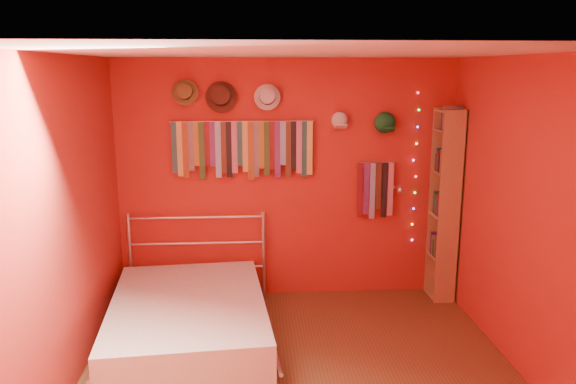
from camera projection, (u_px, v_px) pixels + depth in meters
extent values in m
plane|color=brown|center=(302.00, 379.00, 4.42)|extent=(3.50, 3.50, 0.00)
cube|color=maroon|center=(287.00, 180.00, 5.86)|extent=(3.50, 0.02, 2.50)
cube|color=maroon|center=(532.00, 222.00, 4.27)|extent=(0.02, 3.50, 2.50)
cube|color=maroon|center=(61.00, 231.00, 4.04)|extent=(0.02, 3.50, 2.50)
cube|color=white|center=(304.00, 53.00, 3.88)|extent=(3.50, 3.50, 0.02)
cylinder|color=silver|center=(242.00, 122.00, 5.65)|extent=(1.45, 0.01, 0.01)
cube|color=#1A565E|center=(174.00, 148.00, 5.65)|extent=(0.06, 0.01, 0.52)
cube|color=gold|center=(180.00, 149.00, 5.65)|extent=(0.06, 0.01, 0.55)
cube|color=maroon|center=(185.00, 150.00, 5.65)|extent=(0.06, 0.01, 0.57)
cube|color=navy|center=(191.00, 147.00, 5.66)|extent=(0.06, 0.01, 0.49)
cube|color=#97681B|center=(196.00, 144.00, 5.65)|extent=(0.06, 0.01, 0.45)
cube|color=#215120|center=(202.00, 151.00, 5.66)|extent=(0.06, 0.01, 0.59)
cube|color=#5C0D1D|center=(207.00, 144.00, 5.66)|extent=(0.06, 0.01, 0.45)
cube|color=#531965|center=(213.00, 144.00, 5.66)|extent=(0.06, 0.01, 0.45)
cube|color=#7CABDC|center=(218.00, 150.00, 5.67)|extent=(0.06, 0.01, 0.57)
cube|color=#532A1B|center=(224.00, 148.00, 5.68)|extent=(0.06, 0.01, 0.52)
cube|color=black|center=(229.00, 150.00, 5.68)|extent=(0.06, 0.01, 0.57)
cube|color=#A95470|center=(234.00, 148.00, 5.68)|extent=(0.06, 0.01, 0.52)
cube|color=#195857|center=(240.00, 144.00, 5.68)|extent=(0.06, 0.01, 0.45)
cube|color=#B29A47|center=(245.00, 147.00, 5.69)|extent=(0.06, 0.01, 0.51)
cube|color=brown|center=(251.00, 151.00, 5.69)|extent=(0.06, 0.01, 0.60)
cube|color=#151251|center=(256.00, 149.00, 5.71)|extent=(0.06, 0.01, 0.57)
cube|color=#895E18|center=(261.00, 145.00, 5.69)|extent=(0.06, 0.01, 0.48)
cube|color=#274C1E|center=(267.00, 149.00, 5.70)|extent=(0.06, 0.01, 0.55)
cube|color=maroon|center=(272.00, 146.00, 5.71)|extent=(0.06, 0.01, 0.50)
cube|color=#521A69|center=(278.00, 150.00, 5.71)|extent=(0.06, 0.01, 0.57)
cube|color=#6D9FC3|center=(283.00, 143.00, 5.70)|extent=(0.06, 0.01, 0.45)
cube|color=#4D3019|center=(288.00, 149.00, 5.73)|extent=(0.06, 0.01, 0.57)
cube|color=black|center=(294.00, 146.00, 5.72)|extent=(0.06, 0.01, 0.50)
cube|color=#B75B75|center=(299.00, 148.00, 5.72)|extent=(0.06, 0.01, 0.53)
cube|color=#175248|center=(304.00, 149.00, 5.74)|extent=(0.06, 0.01, 0.57)
cube|color=#C6BD4F|center=(310.00, 148.00, 5.73)|extent=(0.06, 0.01, 0.55)
cylinder|color=silver|center=(376.00, 163.00, 5.83)|extent=(0.40, 0.01, 0.01)
cube|color=maroon|center=(360.00, 190.00, 5.87)|extent=(0.06, 0.01, 0.58)
cube|color=#541967|center=(366.00, 189.00, 5.87)|extent=(0.06, 0.01, 0.55)
cube|color=#677EB8|center=(372.00, 191.00, 5.87)|extent=(0.06, 0.01, 0.60)
cube|color=#462517|center=(378.00, 186.00, 5.87)|extent=(0.06, 0.01, 0.50)
cube|color=black|center=(384.00, 190.00, 5.88)|extent=(0.06, 0.01, 0.59)
cube|color=#BA5D7A|center=(391.00, 189.00, 5.88)|extent=(0.06, 0.01, 0.56)
cylinder|color=brown|center=(185.00, 92.00, 5.54)|extent=(0.26, 0.06, 0.26)
cylinder|color=brown|center=(184.00, 91.00, 5.49)|extent=(0.15, 0.13, 0.17)
cylinder|color=#332314|center=(185.00, 92.00, 5.51)|extent=(0.16, 0.05, 0.16)
cylinder|color=#452318|center=(221.00, 97.00, 5.57)|extent=(0.31, 0.08, 0.31)
cylinder|color=#452318|center=(221.00, 96.00, 5.51)|extent=(0.18, 0.15, 0.20)
cylinder|color=black|center=(221.00, 96.00, 5.54)|extent=(0.19, 0.06, 0.19)
cylinder|color=beige|center=(267.00, 97.00, 5.60)|extent=(0.26, 0.07, 0.26)
cylinder|color=beige|center=(267.00, 96.00, 5.55)|extent=(0.15, 0.13, 0.17)
cylinder|color=black|center=(267.00, 97.00, 5.58)|extent=(0.16, 0.05, 0.16)
ellipsoid|color=white|center=(340.00, 120.00, 5.71)|extent=(0.17, 0.13, 0.17)
cube|color=white|center=(341.00, 126.00, 5.62)|extent=(0.13, 0.09, 0.05)
ellipsoid|color=#186C30|center=(385.00, 123.00, 5.74)|extent=(0.20, 0.15, 0.20)
cube|color=#186C30|center=(387.00, 130.00, 5.64)|extent=(0.14, 0.11, 0.06)
sphere|color=#FF3333|center=(418.00, 93.00, 5.71)|extent=(0.02, 0.02, 0.02)
sphere|color=#33FF4C|center=(419.00, 110.00, 5.75)|extent=(0.02, 0.02, 0.02)
sphere|color=#4C66FF|center=(418.00, 127.00, 5.79)|extent=(0.02, 0.02, 0.02)
sphere|color=yellow|center=(417.00, 144.00, 5.82)|extent=(0.02, 0.02, 0.02)
sphere|color=#FF4CCC|center=(413.00, 160.00, 5.86)|extent=(0.02, 0.02, 0.02)
sphere|color=#FF3333|center=(416.00, 177.00, 5.90)|extent=(0.02, 0.02, 0.02)
sphere|color=#33FF4C|center=(415.00, 193.00, 5.94)|extent=(0.02, 0.02, 0.02)
sphere|color=#4C66FF|center=(413.00, 209.00, 5.97)|extent=(0.02, 0.02, 0.02)
sphere|color=yellow|center=(412.00, 224.00, 6.01)|extent=(0.02, 0.02, 0.02)
sphere|color=#FF4CCC|center=(412.00, 240.00, 6.05)|extent=(0.02, 0.02, 0.02)
cylinder|color=silver|center=(394.00, 187.00, 5.93)|extent=(0.03, 0.03, 0.03)
cylinder|color=silver|center=(397.00, 187.00, 5.81)|extent=(0.01, 0.24, 0.08)
sphere|color=white|center=(400.00, 190.00, 5.70)|extent=(0.07, 0.07, 0.07)
cube|color=#976544|center=(450.00, 210.00, 5.65)|extent=(0.24, 0.02, 2.00)
cube|color=#976544|center=(440.00, 202.00, 5.96)|extent=(0.24, 0.02, 2.00)
cube|color=#976544|center=(456.00, 206.00, 5.81)|extent=(0.02, 0.34, 2.00)
cube|color=#976544|center=(439.00, 295.00, 6.01)|extent=(0.24, 0.32, 0.02)
cube|color=#976544|center=(442.00, 257.00, 5.92)|extent=(0.24, 0.32, 0.02)
cube|color=#976544|center=(444.00, 215.00, 5.82)|extent=(0.24, 0.32, 0.02)
cube|color=#976544|center=(447.00, 173.00, 5.73)|extent=(0.24, 0.32, 0.02)
cube|color=#976544|center=(450.00, 131.00, 5.63)|extent=(0.24, 0.32, 0.02)
cube|color=#976544|center=(451.00, 111.00, 5.59)|extent=(0.24, 0.32, 0.02)
cylinder|color=silver|center=(130.00, 258.00, 5.82)|extent=(0.04, 0.04, 0.94)
cylinder|color=silver|center=(264.00, 255.00, 5.91)|extent=(0.04, 0.04, 0.94)
cylinder|color=silver|center=(198.00, 268.00, 5.89)|extent=(1.39, 0.02, 0.02)
cylinder|color=silver|center=(197.00, 243.00, 5.84)|extent=(1.39, 0.02, 0.02)
cylinder|color=silver|center=(196.00, 217.00, 5.78)|extent=(1.39, 0.02, 0.02)
cube|color=beige|center=(188.00, 320.00, 4.96)|extent=(1.48, 1.99, 0.38)
cylinder|color=silver|center=(109.00, 324.00, 4.91)|extent=(0.19, 1.88, 0.03)
cylinder|color=silver|center=(267.00, 320.00, 5.00)|extent=(0.19, 1.88, 0.03)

